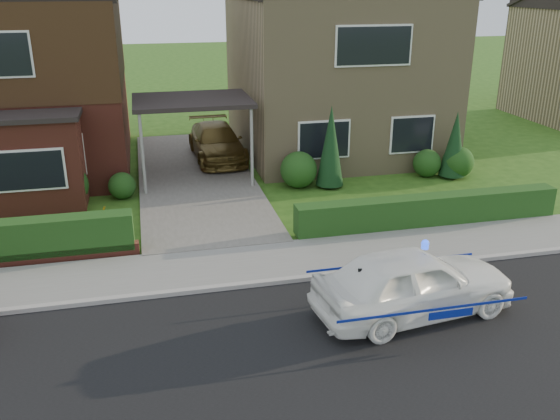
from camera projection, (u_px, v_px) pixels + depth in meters
name	position (u px, v px, depth m)	size (l,w,h in m)	color
ground	(259.00, 372.00, 10.25)	(120.00, 120.00, 0.00)	#285015
road	(259.00, 372.00, 10.25)	(60.00, 6.00, 0.02)	black
kerb	(232.00, 287.00, 13.00)	(60.00, 0.16, 0.12)	#9E9993
sidewalk	(225.00, 266.00, 13.95)	(60.00, 2.00, 0.10)	slate
driveway	(196.00, 178.00, 20.22)	(3.80, 12.00, 0.12)	#666059
house_left	(13.00, 60.00, 20.27)	(7.50, 9.53, 7.25)	brown
house_right	(334.00, 55.00, 22.87)	(7.50, 8.06, 7.25)	tan
carport_link	(192.00, 102.00, 19.24)	(3.80, 3.00, 2.77)	black
hedge_right	(427.00, 227.00, 16.34)	(7.50, 0.55, 0.80)	#123915
shrub_left_mid	(66.00, 185.00, 17.60)	(1.32, 1.32, 1.32)	#123915
shrub_left_near	(122.00, 186.00, 18.30)	(0.84, 0.84, 0.84)	#123915
shrub_right_near	(299.00, 170.00, 19.25)	(1.20, 1.20, 1.20)	#123915
shrub_right_mid	(427.00, 163.00, 20.36)	(0.96, 0.96, 0.96)	#123915
shrub_right_far	(458.00, 162.00, 20.28)	(1.08, 1.08, 1.08)	#123915
conifer_a	(331.00, 149.00, 19.03)	(0.90, 0.90, 2.60)	black
conifer_b	(454.00, 147.00, 20.04)	(0.90, 0.90, 2.20)	black
police_car	(413.00, 283.00, 11.81)	(3.78, 4.29, 1.57)	white
driveway_car	(217.00, 142.00, 21.99)	(1.75, 4.31, 1.25)	brown
potted_plant_b	(101.00, 221.00, 15.76)	(0.33, 0.41, 0.74)	gray
potted_plant_c	(84.00, 236.00, 14.87)	(0.39, 0.39, 0.70)	gray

